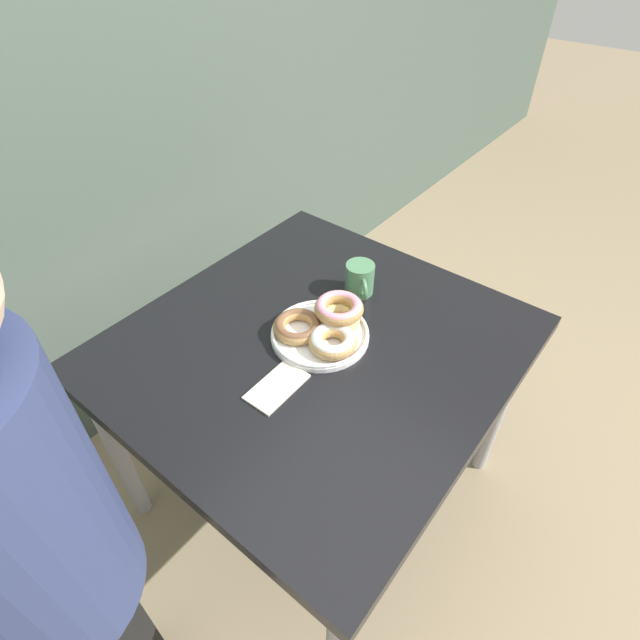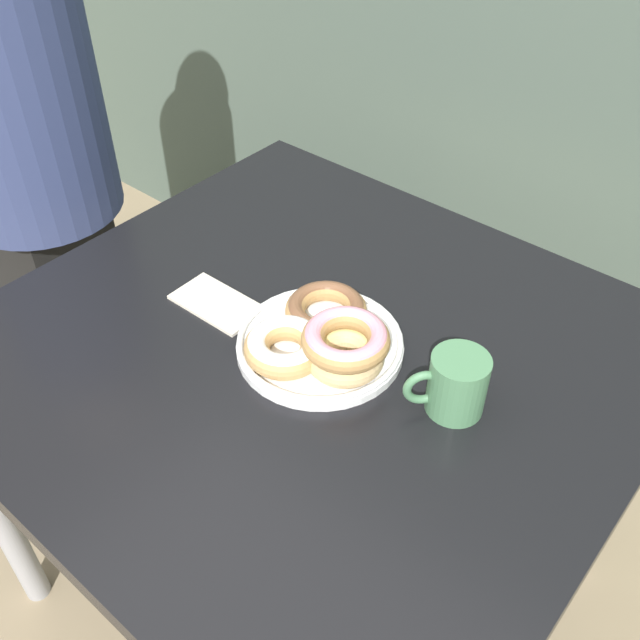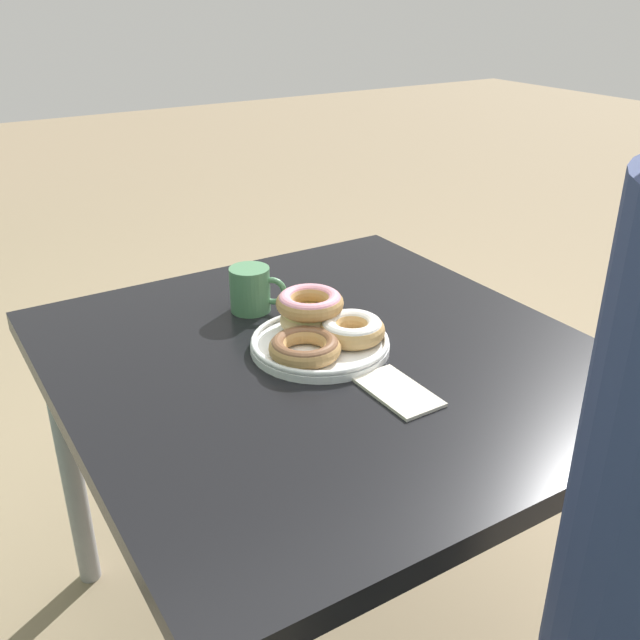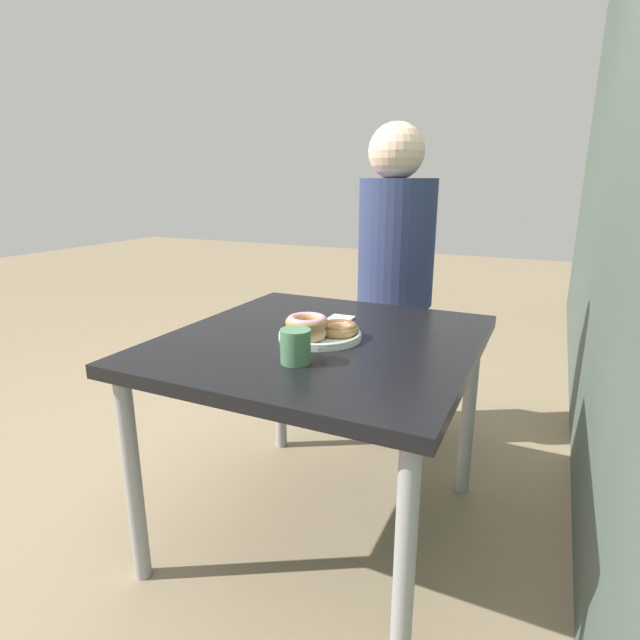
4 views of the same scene
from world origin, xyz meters
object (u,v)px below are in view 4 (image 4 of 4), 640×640
dining_table (322,359)px  napkin (337,321)px  donut_plate (316,329)px  person_figure (396,279)px  coffee_mug (295,346)px

dining_table → napkin: (-0.18, -0.03, 0.08)m
dining_table → donut_plate: 0.11m
donut_plate → dining_table: bearing=170.9°
donut_plate → napkin: 0.21m
dining_table → napkin: bearing=-171.7°
donut_plate → person_figure: (-0.79, 0.01, 0.02)m
person_figure → napkin: person_figure is taller
person_figure → napkin: bearing=-3.3°
donut_plate → person_figure: person_figure is taller
napkin → person_figure: bearing=176.7°
coffee_mug → napkin: bearing=-172.1°
coffee_mug → napkin: (-0.42, -0.06, -0.04)m
donut_plate → napkin: size_ratio=1.81×
donut_plate → person_figure: size_ratio=0.20×
dining_table → coffee_mug: coffee_mug is taller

